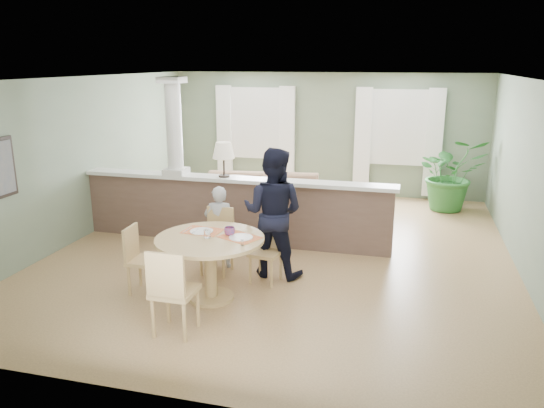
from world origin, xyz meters
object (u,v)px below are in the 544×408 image
(houseplant, at_px, (451,174))
(child_person, at_px, (220,227))
(dining_table, at_px, (211,250))
(chair_side, at_px, (140,256))
(chair_near, at_px, (171,289))
(sofa, at_px, (260,198))
(man_person, at_px, (273,213))
(chair_far_boy, at_px, (218,237))
(chair_far_man, at_px, (268,247))

(houseplant, xyz_separation_m, child_person, (-3.44, -4.09, -0.13))
(dining_table, relative_size, chair_side, 1.54)
(chair_near, bearing_deg, houseplant, -117.54)
(dining_table, height_order, chair_side, dining_table)
(sofa, bearing_deg, man_person, -77.38)
(sofa, xyz_separation_m, houseplant, (3.55, 1.59, 0.33))
(houseplant, xyz_separation_m, dining_table, (-3.17, -5.16, -0.09))
(chair_near, height_order, child_person, child_person)
(sofa, bearing_deg, dining_table, -91.15)
(man_person, bearing_deg, chair_side, 37.88)
(chair_far_boy, bearing_deg, sofa, 94.46)
(dining_table, distance_m, chair_far_boy, 0.94)
(child_person, xyz_separation_m, man_person, (0.83, -0.09, 0.30))
(chair_near, relative_size, man_person, 0.56)
(chair_near, bearing_deg, dining_table, -94.22)
(dining_table, height_order, man_person, man_person)
(sofa, relative_size, chair_near, 2.81)
(houseplant, bearing_deg, dining_table, -121.55)
(sofa, height_order, chair_far_boy, chair_far_boy)
(chair_far_boy, distance_m, chair_side, 1.18)
(dining_table, bearing_deg, houseplant, 58.45)
(chair_side, height_order, child_person, child_person)
(chair_side, distance_m, child_person, 1.31)
(houseplant, height_order, chair_far_man, houseplant)
(chair_far_man, distance_m, chair_side, 1.71)
(dining_table, xyz_separation_m, chair_far_boy, (-0.24, 0.90, -0.14))
(chair_far_man, bearing_deg, houseplant, 68.40)
(chair_side, height_order, man_person, man_person)
(chair_near, xyz_separation_m, chair_side, (-0.91, 0.97, -0.07))
(chair_side, xyz_separation_m, man_person, (1.54, 1.00, 0.42))
(chair_near, bearing_deg, child_person, -84.29)
(houseplant, relative_size, dining_table, 1.09)
(chair_far_man, bearing_deg, child_person, 168.39)
(houseplant, xyz_separation_m, chair_far_man, (-2.64, -4.40, -0.27))
(sofa, bearing_deg, chair_near, -93.47)
(houseplant, height_order, chair_near, houseplant)
(sofa, distance_m, houseplant, 3.91)
(sofa, height_order, chair_near, chair_near)
(houseplant, relative_size, chair_near, 1.46)
(chair_far_man, xyz_separation_m, man_person, (0.02, 0.22, 0.44))
(chair_far_man, relative_size, man_person, 0.47)
(chair_far_man, xyz_separation_m, chair_side, (-1.52, -0.78, 0.01))
(chair_far_man, relative_size, chair_near, 0.85)
(houseplant, bearing_deg, sofa, -155.88)
(dining_table, xyz_separation_m, chair_far_man, (0.53, 0.76, -0.18))
(chair_side, bearing_deg, sofa, -12.08)
(man_person, bearing_deg, chair_far_boy, 10.69)
(chair_far_man, bearing_deg, chair_side, -143.45)
(child_person, relative_size, man_person, 0.67)
(child_person, distance_m, man_person, 0.88)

